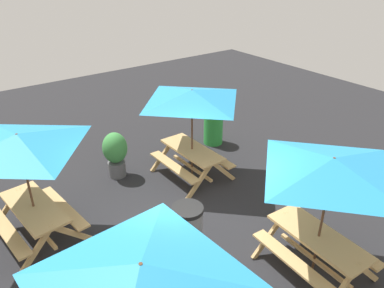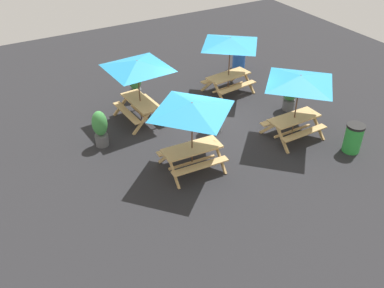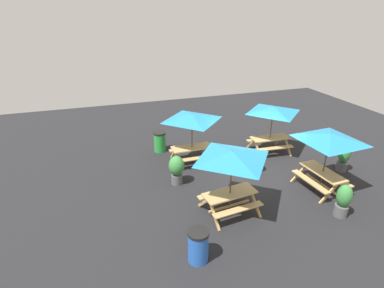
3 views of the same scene
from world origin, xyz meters
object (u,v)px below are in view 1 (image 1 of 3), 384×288
Objects in this scene: picnic_table_3 at (20,150)px; trash_bin_gray at (188,229)px; picnic_table_2 at (192,102)px; picnic_table_0 at (142,286)px; picnic_table_1 at (331,175)px; potted_plant_1 at (115,152)px; trash_bin_green at (213,128)px.

picnic_table_3 is 2.38× the size of trash_bin_gray.
trash_bin_gray is at bearing -38.86° from picnic_table_2.
picnic_table_0 and picnic_table_2 have the same top height.
picnic_table_0 is 1.21× the size of picnic_table_2.
picnic_table_1 is (-0.16, 3.47, 0.00)m from picnic_table_0.
picnic_table_0 is 5.70m from potted_plant_1.
picnic_table_1 is 1.00× the size of picnic_table_2.
potted_plant_1 is (-0.01, -3.14, 0.18)m from trash_bin_green.
picnic_table_0 and picnic_table_1 have the same top height.
picnic_table_1 is 2.38× the size of trash_bin_green.
picnic_table_3 is 3.34m from trash_bin_gray.
potted_plant_1 is at bearing -127.03° from picnic_table_2.
potted_plant_1 is at bearing -161.25° from picnic_table_1.
picnic_table_2 is 3.84m from picnic_table_3.
potted_plant_1 reaches higher than trash_bin_green.
picnic_table_0 reaches higher than potted_plant_1.
potted_plant_1 is (-1.21, 2.30, -1.31)m from picnic_table_3.
picnic_table_1 is 5.35m from potted_plant_1.
potted_plant_1 is at bearing 111.28° from picnic_table_3.
potted_plant_1 is (-1.13, -1.54, -1.31)m from picnic_table_2.
picnic_table_2 reaches higher than trash_bin_gray.
picnic_table_3 is (0.08, -3.84, 0.00)m from picnic_table_2.
picnic_table_2 is at bearing -55.16° from trash_bin_green.
picnic_table_3 reaches higher than trash_bin_gray.
trash_bin_green is (-4.98, 1.74, -1.49)m from picnic_table_1.
picnic_table_3 is at bearing -77.60° from trash_bin_green.
picnic_table_3 is 5.77m from trash_bin_green.
picnic_table_3 is 2.38× the size of trash_bin_green.
trash_bin_green is at bearing 124.08° from picnic_table_2.
picnic_table_1 and picnic_table_3 have the same top height.
picnic_table_0 is at bearing -45.61° from trash_bin_gray.
potted_plant_1 is at bearing 177.98° from trash_bin_gray.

